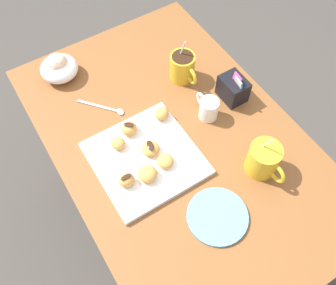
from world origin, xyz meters
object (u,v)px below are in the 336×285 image
Objects in this scene: pastry_plate_square at (145,158)px; beignet_3 at (165,161)px; beignet_6 at (127,180)px; beignet_4 at (148,174)px; ice_cream_bowl at (59,67)px; beignet_2 at (129,129)px; dining_table at (176,161)px; beignet_5 at (161,114)px; beignet_1 at (150,148)px; coffee_mug_mustard_right at (264,159)px; beignet_0 at (118,143)px; saucer_sky_left at (217,216)px; sugar_caddy at (233,89)px; cream_pitcher_white at (208,108)px; coffee_mug_mustard_left at (183,67)px.

pastry_plate_square is 5.97× the size of beignet_3.
beignet_4 is at bearing 77.24° from beignet_6.
beignet_6 is (0.48, -0.01, -0.01)m from ice_cream_bowl.
ice_cream_bowl is 0.35m from beignet_2.
dining_table is 0.19m from beignet_5.
beignet_6 reaches higher than beignet_1.
coffee_mug_mustard_right is 0.34m from beignet_5.
beignet_4 is (0.07, -0.05, 0.00)m from beignet_1.
pastry_plate_square is at bearing 156.12° from beignet_4.
coffee_mug_mustard_right is 0.40m from beignet_2.
beignet_0 is 0.06m from beignet_2.
saucer_sky_left is at bearing 27.07° from beignet_4.
beignet_4 is (0.16, -0.03, -0.00)m from beignet_2.
sugar_caddy reaches higher than pastry_plate_square.
beignet_3 is 0.07m from beignet_4.
cream_pitcher_white is at bearing 111.94° from beignet_3.
pastry_plate_square is 6.03× the size of beignet_2.
beignet_1 is at bearing 48.23° from beignet_0.
coffee_mug_mustard_left is at bearing 138.65° from beignet_3.
coffee_mug_mustard_left reaches higher than beignet_4.
dining_table is at bearing 24.26° from ice_cream_bowl.
coffee_mug_mustard_left is at bearing 126.34° from beignet_5.
dining_table is 22.26× the size of beignet_3.
beignet_3 is at bearing 12.91° from beignet_2.
beignet_5 is at bearing 138.40° from beignet_4.
beignet_3 is (0.06, 0.02, -0.00)m from beignet_1.
ice_cream_bowl is at bearing -150.81° from beignet_5.
coffee_mug_mustard_right is 2.85× the size of beignet_1.
beignet_5 is (0.00, 0.11, -0.00)m from beignet_2.
pastry_plate_square is 6.35× the size of beignet_6.
coffee_mug_mustard_right is (0.41, 0.00, 0.00)m from coffee_mug_mustard_left.
beignet_4 is at bearing -73.48° from sugar_caddy.
beignet_5 is at bearing 29.19° from ice_cream_bowl.
coffee_mug_mustard_left is 3.33× the size of beignet_0.
beignet_6 is (0.05, -0.09, 0.03)m from pastry_plate_square.
beignet_0 is (0.37, 0.03, -0.01)m from ice_cream_bowl.
cream_pitcher_white is (-0.03, 0.13, 0.17)m from dining_table.
beignet_6 is at bearing -142.82° from saucer_sky_left.
saucer_sky_left is (0.29, -0.17, -0.03)m from cream_pitcher_white.
dining_table is at bearing 126.60° from beignet_3.
beignet_2 is at bearing -105.06° from cream_pitcher_white.
saucer_sky_left is at bearing -6.15° from beignet_5.
saucer_sky_left is 0.37m from beignet_2.
sugar_caddy reaches higher than cream_pitcher_white.
coffee_mug_mustard_right is (0.20, 0.27, 0.05)m from pastry_plate_square.
dining_table is 6.58× the size of saucer_sky_left.
beignet_3 reaches higher than saucer_sky_left.
ice_cream_bowl is 2.34× the size of beignet_1.
pastry_plate_square reaches higher than dining_table.
pastry_plate_square is at bearing 33.29° from beignet_0.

